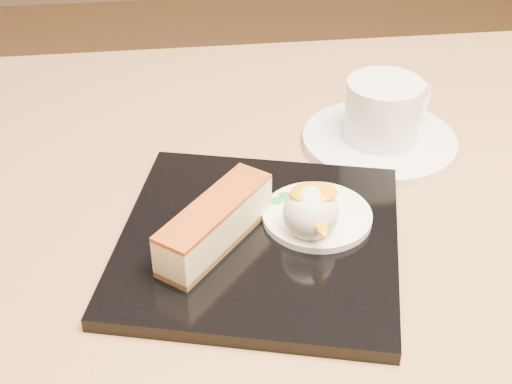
{
  "coord_description": "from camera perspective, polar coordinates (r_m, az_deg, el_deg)",
  "views": [
    {
      "loc": [
        -0.09,
        -0.43,
        1.09
      ],
      "look_at": [
        -0.04,
        0.03,
        0.76
      ],
      "focal_mm": 50.0,
      "sensor_mm": 36.0,
      "label": 1
    }
  ],
  "objects": [
    {
      "name": "mango_sauce",
      "position": [
        0.55,
        4.64,
        -0.07
      ],
      "size": [
        0.04,
        0.03,
        0.01
      ],
      "primitive_type": "ellipsoid",
      "color": "#FC9D07",
      "rests_on": "ice_cream_scoop"
    },
    {
      "name": "saucer",
      "position": [
        0.71,
        9.83,
        4.04
      ],
      "size": [
        0.15,
        0.15,
        0.01
      ],
      "primitive_type": "cylinder",
      "color": "white",
      "rests_on": "table"
    },
    {
      "name": "coffee_cup",
      "position": [
        0.69,
        10.24,
        6.57
      ],
      "size": [
        0.09,
        0.07,
        0.06
      ],
      "rotation": [
        0.0,
        0.0,
        0.43
      ],
      "color": "white",
      "rests_on": "saucer"
    },
    {
      "name": "cream_smear",
      "position": [
        0.59,
        4.91,
        -1.91
      ],
      "size": [
        0.09,
        0.09,
        0.01
      ],
      "primitive_type": "cylinder",
      "color": "white",
      "rests_on": "dessert_plate"
    },
    {
      "name": "mint_sprig",
      "position": [
        0.6,
        1.73,
        -0.41
      ],
      "size": [
        0.03,
        0.02,
        0.0
      ],
      "color": "green",
      "rests_on": "cream_smear"
    },
    {
      "name": "cheesecake",
      "position": [
        0.55,
        -3.29,
        -2.54
      ],
      "size": [
        0.1,
        0.11,
        0.04
      ],
      "rotation": [
        0.0,
        0.0,
        0.88
      ],
      "color": "brown",
      "rests_on": "dessert_plate"
    },
    {
      "name": "dessert_plate",
      "position": [
        0.57,
        0.24,
        -3.91
      ],
      "size": [
        0.27,
        0.27,
        0.01
      ],
      "primitive_type": "cube",
      "rotation": [
        0.0,
        0.0,
        -0.26
      ],
      "color": "black",
      "rests_on": "table"
    },
    {
      "name": "table",
      "position": [
        0.69,
        3.32,
        -14.51
      ],
      "size": [
        0.8,
        0.8,
        0.72
      ],
      "color": "black",
      "rests_on": "ground"
    },
    {
      "name": "ice_cream_scoop",
      "position": [
        0.56,
        4.4,
        -1.63
      ],
      "size": [
        0.04,
        0.04,
        0.04
      ],
      "primitive_type": "sphere",
      "color": "white",
      "rests_on": "cream_smear"
    }
  ]
}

